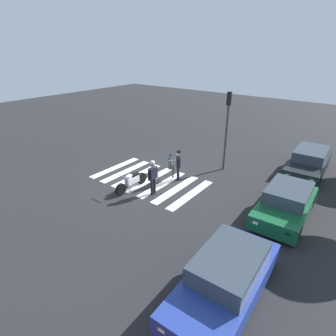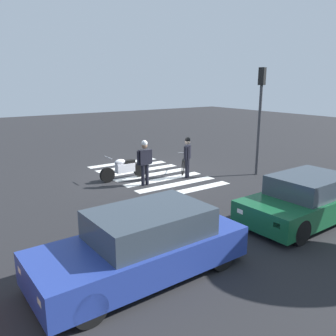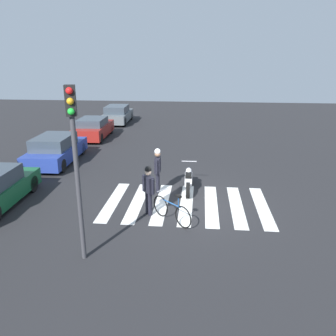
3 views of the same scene
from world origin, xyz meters
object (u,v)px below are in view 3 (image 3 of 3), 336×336
at_px(police_motorcycle, 188,180).
at_px(leaning_bicycle, 172,210).
at_px(officer_on_foot, 158,167).
at_px(car_blue_hatchback, 56,150).
at_px(car_grey_coupe, 118,114).
at_px(traffic_light_pole, 75,149).
at_px(officer_by_motorcycle, 148,187).
at_px(car_maroon_wagon, 93,128).

bearing_deg(police_motorcycle, leaning_bicycle, 171.16).
relative_size(officer_on_foot, car_blue_hatchback, 0.39).
xyz_separation_m(officer_on_foot, car_grey_coupe, (14.46, 5.13, -0.35)).
xyz_separation_m(police_motorcycle, traffic_light_pole, (-5.08, 2.55, 2.54)).
relative_size(leaning_bicycle, officer_by_motorcycle, 0.78).
bearing_deg(traffic_light_pole, leaning_bicycle, -42.53).
distance_m(officer_by_motorcycle, car_maroon_wagon, 12.20).
distance_m(car_maroon_wagon, traffic_light_pole, 14.51).
relative_size(officer_on_foot, car_maroon_wagon, 0.42).
height_order(car_maroon_wagon, traffic_light_pole, traffic_light_pole).
distance_m(officer_by_motorcycle, car_blue_hatchback, 7.73).
height_order(leaning_bicycle, traffic_light_pole, traffic_light_pole).
relative_size(leaning_bicycle, officer_on_foot, 0.76).
xyz_separation_m(police_motorcycle, car_maroon_wagon, (8.66, 6.60, 0.20)).
relative_size(officer_on_foot, car_grey_coupe, 0.40).
height_order(police_motorcycle, traffic_light_pole, traffic_light_pole).
xyz_separation_m(leaning_bicycle, car_maroon_wagon, (11.43, 6.17, 0.25)).
xyz_separation_m(car_blue_hatchback, car_grey_coupe, (11.09, -0.44, 0.01)).
relative_size(car_blue_hatchback, traffic_light_pole, 1.01).
bearing_deg(police_motorcycle, traffic_light_pole, 153.34).
bearing_deg(officer_by_motorcycle, officer_on_foot, -1.40).
height_order(police_motorcycle, officer_by_motorcycle, officer_by_motorcycle).
bearing_deg(leaning_bicycle, officer_by_motorcycle, 60.09).
distance_m(police_motorcycle, traffic_light_pole, 6.22).
bearing_deg(leaning_bicycle, police_motorcycle, -8.84).
height_order(officer_on_foot, officer_by_motorcycle, officer_on_foot).
bearing_deg(traffic_light_pole, officer_by_motorcycle, -25.13).
distance_m(leaning_bicycle, officer_on_foot, 2.69).
xyz_separation_m(leaning_bicycle, car_grey_coupe, (16.96, 5.90, 0.28)).
relative_size(police_motorcycle, officer_on_foot, 1.21).
xyz_separation_m(police_motorcycle, car_blue_hatchback, (3.11, 6.77, 0.22)).
xyz_separation_m(police_motorcycle, leaning_bicycle, (-2.77, 0.43, -0.05)).
bearing_deg(car_blue_hatchback, leaning_bicycle, -132.84).
height_order(officer_by_motorcycle, car_maroon_wagon, officer_by_motorcycle).
bearing_deg(car_maroon_wagon, officer_on_foot, -148.83).
xyz_separation_m(officer_by_motorcycle, car_maroon_wagon, (10.96, 5.35, -0.34)).
bearing_deg(traffic_light_pole, car_grey_coupe, 11.09).
distance_m(officer_on_foot, car_grey_coupe, 15.35).
relative_size(car_grey_coupe, traffic_light_pole, 1.00).
relative_size(leaning_bicycle, car_grey_coupe, 0.30).
height_order(police_motorcycle, car_blue_hatchback, car_blue_hatchback).
bearing_deg(car_maroon_wagon, leaning_bicycle, -151.64).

